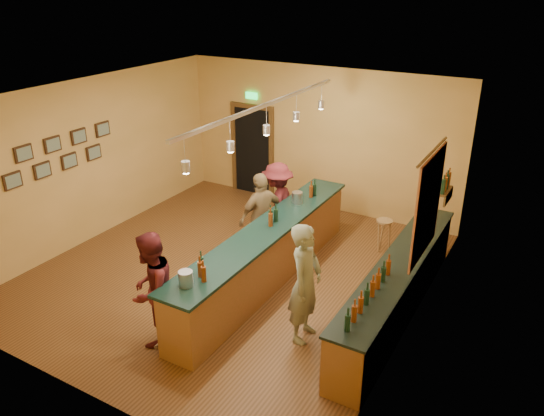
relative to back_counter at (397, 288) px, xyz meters
The scene contains 18 objects.
floor 3.01m from the back_counter, behind, with size 7.00×7.00×0.00m, color #4F3016.
ceiling 4.03m from the back_counter, behind, with size 6.50×7.00×0.02m, color silver.
wall_back 4.59m from the back_counter, 131.80° to the left, with size 6.50×0.02×3.20m, color tan.
wall_front 4.86m from the back_counter, 128.91° to the right, with size 6.50×0.02×3.20m, color tan.
wall_left 6.32m from the back_counter, behind, with size 0.02×7.00×3.20m, color tan.
wall_right 1.16m from the back_counter, 32.52° to the right, with size 0.02×7.00×3.20m, color tan.
doorway 5.75m from the back_counter, 144.79° to the left, with size 1.15×0.09×2.48m.
tapestry 1.41m from the back_counter, 40.29° to the left, with size 0.03×1.40×1.60m, color maroon.
bottle_shelf 2.10m from the back_counter, 83.32° to the left, with size 0.17×0.55×0.54m.
picture_grid 6.42m from the back_counter, behind, with size 0.06×2.20×0.70m, color #382111, non-canonical shape.
back_counter is the anchor object (origin of this frame).
tasting_bar 2.25m from the back_counter, behind, with size 0.74×5.10×1.38m.
pendant_track 3.36m from the back_counter, behind, with size 0.11×4.60×0.50m.
bartender 1.64m from the back_counter, 129.16° to the right, with size 0.67×0.44×1.84m, color gray.
customer_a 3.73m from the back_counter, 140.16° to the right, with size 0.84×0.65×1.73m, color #59191E.
customer_b 2.87m from the back_counter, 168.42° to the left, with size 0.99×0.41×1.69m, color #997A51.
customer_c 3.05m from the back_counter, 157.46° to the left, with size 1.10×0.63×1.70m, color #59191E.
bar_stool 2.16m from the back_counter, 114.09° to the left, with size 0.31×0.31×0.64m.
Camera 1 is at (4.78, -6.90, 4.94)m, focal length 35.00 mm.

